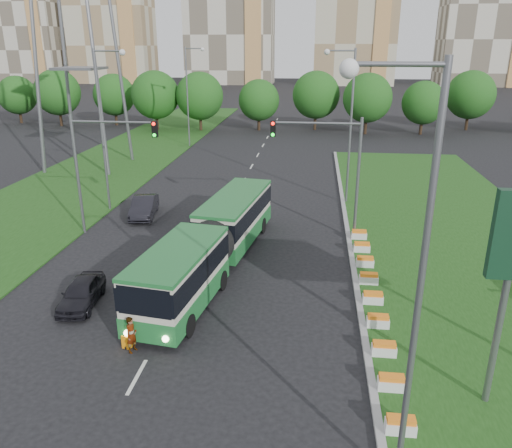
# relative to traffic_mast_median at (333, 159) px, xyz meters

# --- Properties ---
(ground) EXTENTS (360.00, 360.00, 0.00)m
(ground) POSITION_rel_traffic_mast_median_xyz_m (-4.78, -10.00, -5.35)
(ground) COLOR black
(ground) RESTS_ON ground
(grass_median) EXTENTS (14.00, 60.00, 0.15)m
(grass_median) POSITION_rel_traffic_mast_median_xyz_m (8.22, -2.00, -5.27)
(grass_median) COLOR #1A4413
(grass_median) RESTS_ON ground
(median_kerb) EXTENTS (0.30, 60.00, 0.18)m
(median_kerb) POSITION_rel_traffic_mast_median_xyz_m (1.27, -2.00, -5.26)
(median_kerb) COLOR gray
(median_kerb) RESTS_ON ground
(left_verge) EXTENTS (12.00, 110.00, 0.10)m
(left_verge) POSITION_rel_traffic_mast_median_xyz_m (-22.78, 15.00, -5.30)
(left_verge) COLOR #1A4413
(left_verge) RESTS_ON ground
(lane_markings) EXTENTS (0.20, 100.00, 0.01)m
(lane_markings) POSITION_rel_traffic_mast_median_xyz_m (-7.78, 10.00, -5.35)
(lane_markings) COLOR silver
(lane_markings) RESTS_ON ground
(flower_planters) EXTENTS (1.10, 18.10, 0.60)m
(flower_planters) POSITION_rel_traffic_mast_median_xyz_m (1.92, -9.20, -4.90)
(flower_planters) COLOR silver
(flower_planters) RESTS_ON grass_median
(traffic_mast_median) EXTENTS (5.76, 0.32, 8.00)m
(traffic_mast_median) POSITION_rel_traffic_mast_median_xyz_m (0.00, 0.00, 0.00)
(traffic_mast_median) COLOR slate
(traffic_mast_median) RESTS_ON ground
(traffic_mast_left) EXTENTS (5.76, 0.32, 8.00)m
(traffic_mast_left) POSITION_rel_traffic_mast_median_xyz_m (-15.16, -1.00, 0.00)
(traffic_mast_left) COLOR slate
(traffic_mast_left) RESTS_ON ground
(street_lamps) EXTENTS (36.00, 60.00, 12.00)m
(street_lamps) POSITION_rel_traffic_mast_median_xyz_m (-7.78, 0.00, 0.65)
(street_lamps) COLOR slate
(street_lamps) RESTS_ON ground
(tree_line) EXTENTS (120.00, 8.00, 9.00)m
(tree_line) POSITION_rel_traffic_mast_median_xyz_m (5.22, 45.00, -0.85)
(tree_line) COLOR #164713
(tree_line) RESTS_ON ground
(apartment_tower_west) EXTENTS (26.00, 15.00, 48.00)m
(apartment_tower_west) POSITION_rel_traffic_mast_median_xyz_m (-69.78, 140.00, 18.65)
(apartment_tower_west) COLOR #BAB295
(apartment_tower_west) RESTS_ON ground
(apartment_tower_ceast) EXTENTS (25.00, 15.00, 50.00)m
(apartment_tower_ceast) POSITION_rel_traffic_mast_median_xyz_m (10.22, 140.00, 19.65)
(apartment_tower_ceast) COLOR #BAB295
(apartment_tower_ceast) RESTS_ON ground
(apartment_tower_east) EXTENTS (27.00, 15.00, 47.00)m
(apartment_tower_east) POSITION_rel_traffic_mast_median_xyz_m (50.22, 140.00, 18.15)
(apartment_tower_east) COLOR beige
(apartment_tower_east) RESTS_ON ground
(midrise_west) EXTENTS (22.00, 14.00, 36.00)m
(midrise_west) POSITION_rel_traffic_mast_median_xyz_m (-99.78, 140.00, 12.65)
(midrise_west) COLOR beige
(midrise_west) RESTS_ON ground
(articulated_bus) EXTENTS (2.66, 17.06, 2.81)m
(articulated_bus) POSITION_rel_traffic_mast_median_xyz_m (-6.80, -5.84, -3.63)
(articulated_bus) COLOR beige
(articulated_bus) RESTS_ON ground
(car_left_near) EXTENTS (2.02, 4.09, 1.34)m
(car_left_near) POSITION_rel_traffic_mast_median_xyz_m (-12.41, -10.75, -4.68)
(car_left_near) COLOR black
(car_left_near) RESTS_ON ground
(car_left_far) EXTENTS (2.32, 4.79, 1.51)m
(car_left_far) POSITION_rel_traffic_mast_median_xyz_m (-13.76, 2.79, -4.59)
(car_left_far) COLOR black
(car_left_far) RESTS_ON ground
(pedestrian) EXTENTS (0.58, 0.69, 1.62)m
(pedestrian) POSITION_rel_traffic_mast_median_xyz_m (-8.52, -14.34, -4.54)
(pedestrian) COLOR gray
(pedestrian) RESTS_ON ground
(shopping_trolley) EXTENTS (0.35, 0.38, 0.61)m
(shopping_trolley) POSITION_rel_traffic_mast_median_xyz_m (-8.86, -14.10, -5.05)
(shopping_trolley) COLOR orange
(shopping_trolley) RESTS_ON ground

